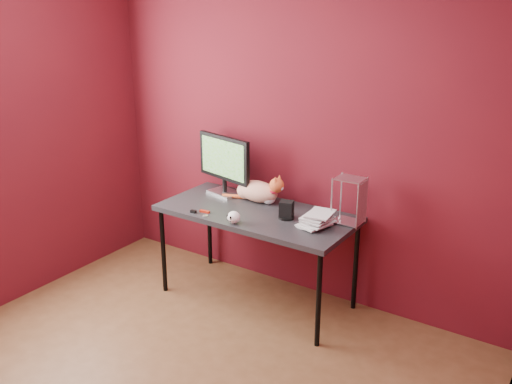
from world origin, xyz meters
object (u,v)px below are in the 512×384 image
Objects in this scene: monitor at (224,162)px; skull_mug at (234,217)px; book_stack at (310,146)px; speaker at (286,211)px; cat at (258,191)px; desk at (257,217)px.

monitor reaches higher than skull_mug.
monitor is 0.68m from skull_mug.
skull_mug is 0.09× the size of book_stack.
skull_mug is at bearing -148.86° from speaker.
monitor is at bearing 148.72° from speaker.
book_stack is (0.87, -0.17, 0.30)m from monitor.
book_stack reaches higher than cat.
desk is 11.25× the size of speaker.
book_stack is at bearing 0.87° from monitor.
desk is 0.76m from book_stack.
monitor is 1.05× the size of cat.
cat reaches higher than skull_mug.
skull_mug is at bearing -75.67° from cat.
speaker is 0.54m from book_stack.
skull_mug is 0.39m from speaker.
skull_mug is 0.75m from book_stack.
cat is 0.46× the size of book_stack.
speaker is (0.37, -0.19, -0.02)m from cat.
monitor is 0.38m from cat.
monitor is at bearing -178.17° from cat.
desk is at bearing 163.56° from speaker.
cat is (0.33, -0.00, -0.19)m from monitor.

